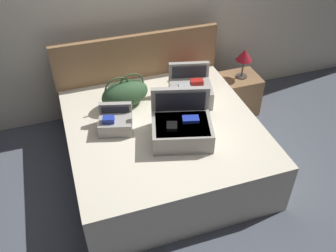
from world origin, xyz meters
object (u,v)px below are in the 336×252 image
Objects in this scene: pillow_near_headboard at (190,73)px; nightstand at (239,94)px; duffel_bag at (125,94)px; table_lamp at (244,56)px; hard_case_small at (115,122)px; bed at (164,147)px; hard_case_large at (181,127)px; hard_case_medium at (190,90)px.

pillow_near_headboard is 0.77m from nightstand.
table_lamp is (1.49, 0.23, 0.06)m from duffel_bag.
hard_case_small is at bearing -160.58° from table_lamp.
bed is 0.48m from hard_case_large.
bed is 3.62× the size of hard_case_medium.
hard_case_medium is at bearing -9.90° from duffel_bag.
hard_case_small reaches higher than bed.
hard_case_small is at bearing -160.58° from nightstand.
hard_case_medium reaches higher than table_lamp.
hard_case_large is 0.63m from hard_case_medium.
duffel_bag is 1.50× the size of table_lamp.
nightstand is (1.68, 0.59, -0.41)m from hard_case_small.
hard_case_large is 1.07m from pillow_near_headboard.
hard_case_medium is 1.41× the size of table_lamp.
hard_case_medium is 0.90m from hard_case_small.
hard_case_large is 1.50m from nightstand.
bed is 3.40× the size of duffel_bag.
pillow_near_headboard is at bearing 83.03° from hard_case_medium.
hard_case_large is 1.61× the size of pillow_near_headboard.
pillow_near_headboard is (0.16, 0.42, -0.05)m from hard_case_medium.
nightstand is at bearing 54.23° from hard_case_large.
table_lamp is (0.65, -0.06, 0.14)m from pillow_near_headboard.
nightstand is at bearing 8.91° from duffel_bag.
hard_case_small is 0.41m from duffel_bag.
hard_case_medium is 0.45m from pillow_near_headboard.
hard_case_medium is 0.94× the size of duffel_bag.
nightstand is at bearing 37.19° from hard_case_medium.
hard_case_small is 1.82m from nightstand.
hard_case_small is 0.93× the size of pillow_near_headboard.
hard_case_small is 1.21m from pillow_near_headboard.
hard_case_medium is at bearing 39.26° from bed.
duffel_bag is 1.51m from table_lamp.
hard_case_small is at bearing -147.39° from pillow_near_headboard.
hard_case_small is 1.03× the size of table_lamp.
table_lamp is at bearing 8.91° from duffel_bag.
duffel_bag is (-0.38, 0.67, 0.02)m from hard_case_large.
hard_case_large reaches higher than bed.
hard_case_medium reaches higher than hard_case_small.
pillow_near_headboard is (0.84, 0.30, -0.08)m from duffel_bag.
duffel_bag is (-0.68, 0.12, 0.03)m from hard_case_medium.
hard_case_medium is at bearing 76.54° from hard_case_large.
duffel_bag is at bearing 78.18° from hard_case_small.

